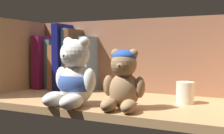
# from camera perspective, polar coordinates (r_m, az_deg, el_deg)

# --- Properties ---
(shelf_board) EXTENTS (0.77, 0.32, 0.02)m
(shelf_board) POSITION_cam_1_polar(r_m,az_deg,el_deg) (0.78, 1.44, -7.74)
(shelf_board) COLOR tan
(shelf_board) RESTS_ON ground
(shelf_back_panel) EXTENTS (0.79, 0.01, 0.26)m
(shelf_back_panel) POSITION_cam_1_polar(r_m,az_deg,el_deg) (0.91, 5.56, 1.73)
(shelf_back_panel) COLOR #915F46
(shelf_back_panel) RESTS_ON ground
(shelf_side_panel_left) EXTENTS (0.02, 0.34, 0.26)m
(shelf_side_panel_left) POSITION_cam_1_polar(r_m,az_deg,el_deg) (0.98, -19.94, 1.66)
(shelf_side_panel_left) COLOR tan
(shelf_side_panel_left) RESTS_ON ground
(book_0) EXTENTS (0.03, 0.15, 0.19)m
(book_0) POSITION_cam_1_polar(r_m,az_deg,el_deg) (1.06, -13.28, 1.00)
(book_0) COLOR maroon
(book_0) RESTS_ON shelf_board
(book_1) EXTENTS (0.02, 0.10, 0.18)m
(book_1) POSITION_cam_1_polar(r_m,az_deg,el_deg) (1.04, -11.93, 0.64)
(book_1) COLOR #416561
(book_1) RESTS_ON shelf_board
(book_2) EXTENTS (0.03, 0.13, 0.16)m
(book_2) POSITION_cam_1_polar(r_m,az_deg,el_deg) (1.02, -10.74, 0.07)
(book_2) COLOR #9D5C38
(book_2) RESTS_ON shelf_board
(book_3) EXTENTS (0.03, 0.14, 0.23)m
(book_3) POSITION_cam_1_polar(r_m,az_deg,el_deg) (1.01, -9.52, 2.11)
(book_3) COLOR navy
(book_3) RESTS_ON shelf_board
(book_4) EXTENTS (0.02, 0.11, 0.22)m
(book_4) POSITION_cam_1_polar(r_m,az_deg,el_deg) (0.99, -8.26, 1.62)
(book_4) COLOR #6599CA
(book_4) RESTS_ON shelf_board
(book_5) EXTENTS (0.02, 0.14, 0.21)m
(book_5) POSITION_cam_1_polar(r_m,az_deg,el_deg) (0.98, -7.18, 1.51)
(book_5) COLOR brown
(book_5) RESTS_ON shelf_board
(book_6) EXTENTS (0.03, 0.13, 0.16)m
(book_6) POSITION_cam_1_polar(r_m,az_deg,el_deg) (0.97, -5.99, 0.07)
(book_6) COLOR green
(book_6) RESTS_ON shelf_board
(book_7) EXTENTS (0.03, 0.11, 0.19)m
(book_7) POSITION_cam_1_polar(r_m,az_deg,el_deg) (0.95, -4.42, 0.70)
(book_7) COLOR #648AAD
(book_7) RESTS_ON shelf_board
(teddy_bear_larger) EXTENTS (0.13, 0.14, 0.18)m
(teddy_bear_larger) POSITION_cam_1_polar(r_m,az_deg,el_deg) (0.71, -7.81, -2.40)
(teddy_bear_larger) COLOR white
(teddy_bear_larger) RESTS_ON shelf_board
(teddy_bear_smaller) EXTENTS (0.11, 0.11, 0.15)m
(teddy_bear_smaller) POSITION_cam_1_polar(r_m,az_deg,el_deg) (0.65, 2.43, -2.90)
(teddy_bear_smaller) COLOR #93704C
(teddy_bear_smaller) RESTS_ON shelf_board
(pillar_candle) EXTENTS (0.05, 0.05, 0.06)m
(pillar_candle) POSITION_cam_1_polar(r_m,az_deg,el_deg) (0.75, 15.09, -5.20)
(pillar_candle) COLOR silver
(pillar_candle) RESTS_ON shelf_board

